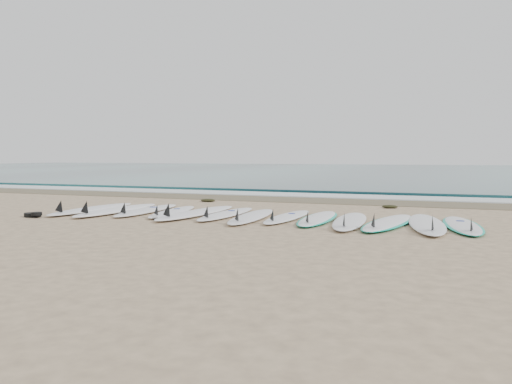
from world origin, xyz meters
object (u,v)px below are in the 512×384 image
(leash_coil, at_px, (34,215))
(surfboard_6, at_px, (251,216))
(surfboard_0, at_px, (91,209))
(surfboard_12, at_px, (463,225))

(leash_coil, bearing_deg, surfboard_6, 16.59)
(surfboard_0, bearing_deg, leash_coil, -108.16)
(surfboard_0, xyz_separation_m, surfboard_12, (7.47, 0.22, -0.01))
(surfboard_0, height_order, surfboard_6, surfboard_0)
(surfboard_0, relative_size, surfboard_12, 1.11)
(surfboard_0, distance_m, surfboard_6, 3.73)
(surfboard_12, height_order, leash_coil, surfboard_12)
(surfboard_6, distance_m, leash_coil, 4.30)
(surfboard_12, bearing_deg, leash_coil, -176.16)
(surfboard_0, height_order, leash_coil, surfboard_0)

